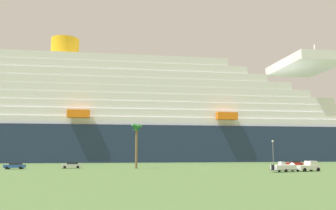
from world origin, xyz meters
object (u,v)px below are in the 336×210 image
object	(u,v)px
street_lamp	(273,149)
cruise_ship	(149,121)
parked_car_blue_suv	(15,166)
parked_car_silver_sedan	(72,165)
pickup_truck	(308,166)
parked_car_red_hatchback	(295,163)
palm_tree	(136,134)
small_boat_on_trailer	(286,167)

from	to	relation	value
street_lamp	cruise_ship	bearing A→B (deg)	113.03
street_lamp	parked_car_blue_suv	bearing A→B (deg)	177.12
parked_car_silver_sedan	pickup_truck	bearing A→B (deg)	-27.55
pickup_truck	parked_car_red_hatchback	bearing A→B (deg)	62.15
palm_tree	parked_car_red_hatchback	size ratio (longest dim) A/B	2.48
street_lamp	parked_car_silver_sedan	distance (m)	54.76
cruise_ship	pickup_truck	world-z (taller)	cruise_ship
small_boat_on_trailer	parked_car_blue_suv	bearing A→B (deg)	155.29
cruise_ship	street_lamp	bearing A→B (deg)	-66.97
pickup_truck	palm_tree	size ratio (longest dim) A/B	0.52
cruise_ship	palm_tree	xyz separation A→B (m)	(-14.61, -57.68, -8.12)
parked_car_red_hatchback	parked_car_silver_sedan	size ratio (longest dim) A/B	0.93
parked_car_red_hatchback	parked_car_blue_suv	size ratio (longest dim) A/B	0.91
cruise_ship	parked_car_blue_suv	size ratio (longest dim) A/B	57.60
small_boat_on_trailer	parked_car_silver_sedan	world-z (taller)	small_boat_on_trailer
palm_tree	parked_car_silver_sedan	bearing A→B (deg)	162.86
parked_car_red_hatchback	small_boat_on_trailer	bearing A→B (deg)	-127.06
pickup_truck	small_boat_on_trailer	bearing A→B (deg)	-171.57
parked_car_blue_suv	palm_tree	bearing A→B (deg)	-8.26
cruise_ship	parked_car_blue_suv	distance (m)	70.72
small_boat_on_trailer	parked_car_red_hatchback	distance (m)	30.40
street_lamp	parked_car_blue_suv	distance (m)	67.82
pickup_truck	parked_car_blue_suv	distance (m)	67.83
cruise_ship	palm_tree	size ratio (longest dim) A/B	25.51
street_lamp	parked_car_silver_sedan	xyz separation A→B (m)	(-54.46, 4.05, -4.00)
pickup_truck	parked_car_silver_sedan	distance (m)	56.13
palm_tree	parked_car_silver_sedan	xyz separation A→B (m)	(-15.67, 4.83, -7.78)
pickup_truck	parked_car_silver_sedan	world-z (taller)	pickup_truck
parked_car_blue_suv	parked_car_red_hatchback	bearing A→B (deg)	-1.48
palm_tree	parked_car_blue_suv	distance (m)	30.15
parked_car_blue_suv	parked_car_silver_sedan	xyz separation A→B (m)	(13.16, 0.65, 0.00)
palm_tree	street_lamp	xyz separation A→B (m)	(38.79, 0.79, -3.79)
pickup_truck	parked_car_blue_suv	size ratio (longest dim) A/B	1.17
cruise_ship	palm_tree	distance (m)	60.05
pickup_truck	palm_tree	world-z (taller)	palm_tree
cruise_ship	parked_car_blue_suv	world-z (taller)	cruise_ship
cruise_ship	street_lamp	distance (m)	62.96
small_boat_on_trailer	street_lamp	bearing A→B (deg)	64.93
pickup_truck	parked_car_silver_sedan	bearing A→B (deg)	152.45
parked_car_red_hatchback	parked_car_blue_suv	distance (m)	75.30
parked_car_red_hatchback	parked_car_silver_sedan	xyz separation A→B (m)	(-62.11, 2.60, 0.00)
small_boat_on_trailer	street_lamp	world-z (taller)	street_lamp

